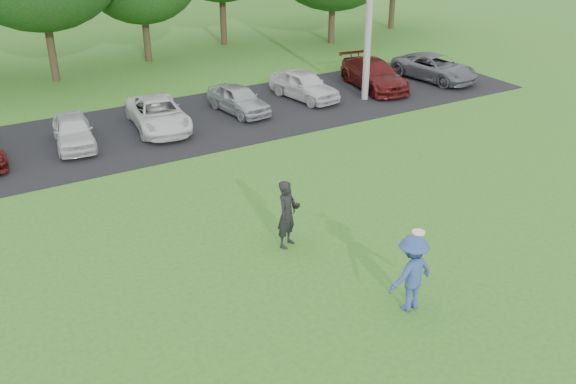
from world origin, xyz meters
name	(u,v)px	position (x,y,z in m)	size (l,w,h in m)	color
ground	(368,304)	(0.00, 0.00, 0.00)	(100.00, 100.00, 0.00)	#327120
parking_lot	(162,128)	(0.00, 13.00, 0.01)	(32.00, 6.50, 0.03)	black
frisbee_player	(411,273)	(0.70, -0.56, 0.90)	(1.21, 0.76, 2.06)	#334D90
camera_bystander	(287,214)	(-0.25, 3.12, 0.91)	(0.79, 0.71, 1.81)	black
parked_cars	(196,107)	(1.44, 12.99, 0.61)	(28.88, 4.85, 1.24)	black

